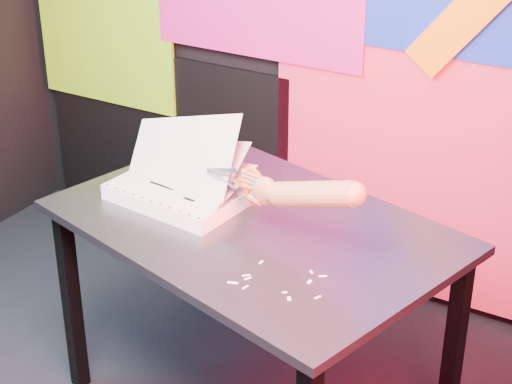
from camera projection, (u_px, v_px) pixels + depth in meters
The scene contains 7 objects.
room at pixel (48, 74), 2.09m from camera, with size 3.01×3.01×2.71m.
backdrop at pixel (326, 67), 3.37m from camera, with size 2.88×0.05×2.08m.
work_table at pixel (254, 247), 2.70m from camera, with size 1.39×1.10×0.75m.
printout_stack at pixel (182, 190), 2.79m from camera, with size 0.48×0.35×0.32m.
scissors at pixel (250, 186), 2.59m from camera, with size 0.22×0.04×0.13m.
hand_forearm at pixel (306, 193), 2.45m from camera, with size 0.42×0.12×0.17m.
paper_clippings at pixel (278, 282), 2.36m from camera, with size 0.26×0.18×0.00m.
Camera 1 is at (1.45, -1.47, 2.04)m, focal length 60.00 mm.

